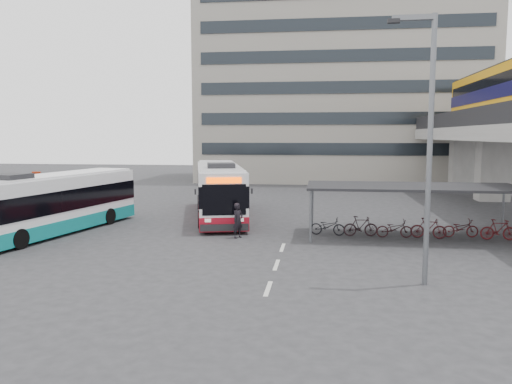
# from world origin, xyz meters

# --- Properties ---
(ground) EXTENTS (120.00, 120.00, 0.00)m
(ground) POSITION_xyz_m (0.00, 0.00, 0.00)
(ground) COLOR #28282B
(ground) RESTS_ON ground
(bike_shelter) EXTENTS (10.00, 4.00, 2.54)m
(bike_shelter) POSITION_xyz_m (8.47, 3.00, 1.44)
(bike_shelter) COLOR #595B60
(bike_shelter) RESTS_ON ground
(office_block) EXTENTS (30.00, 15.00, 25.00)m
(office_block) POSITION_xyz_m (6.00, 36.00, 12.50)
(office_block) COLOR gray
(office_block) RESTS_ON ground
(road_markings) EXTENTS (0.15, 7.60, 0.01)m
(road_markings) POSITION_xyz_m (2.50, -3.00, 0.01)
(road_markings) COLOR beige
(road_markings) RESTS_ON ground
(bus_main) EXTENTS (5.29, 11.83, 3.42)m
(bus_main) POSITION_xyz_m (-2.00, 7.93, 1.59)
(bus_main) COLOR white
(bus_main) RESTS_ON ground
(bus_teal) EXTENTS (4.44, 11.11, 3.21)m
(bus_teal) POSITION_xyz_m (-9.19, 1.79, 1.49)
(bus_teal) COLOR white
(bus_teal) RESTS_ON ground
(pedestrian) EXTENTS (0.68, 0.74, 1.70)m
(pedestrian) POSITION_xyz_m (0.20, 1.83, 0.85)
(pedestrian) COLOR black
(pedestrian) RESTS_ON ground
(lamp_post) EXTENTS (1.53, 0.21, 8.73)m
(lamp_post) POSITION_xyz_m (7.49, -4.86, 4.98)
(lamp_post) COLOR #595B60
(lamp_post) RESTS_ON ground
(sign_totem_north) EXTENTS (0.56, 0.30, 2.61)m
(sign_totem_north) POSITION_xyz_m (-14.12, 8.46, 1.35)
(sign_totem_north) COLOR #9B2209
(sign_totem_north) RESTS_ON ground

